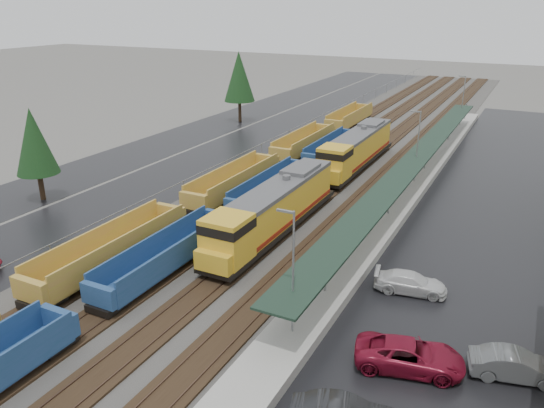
{
  "coord_description": "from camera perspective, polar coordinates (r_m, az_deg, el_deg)",
  "views": [
    {
      "loc": [
        19.99,
        -3.16,
        18.12
      ],
      "look_at": [
        0.91,
        34.37,
        2.0
      ],
      "focal_mm": 35.0,
      "sensor_mm": 36.0,
      "label": 1
    }
  ],
  "objects": [
    {
      "name": "locomotive_trail",
      "position": [
        61.27,
        8.99,
        5.79
      ],
      "size": [
        2.96,
        19.53,
        4.42
      ],
      "color": "black",
      "rests_on": "ground"
    },
    {
      "name": "west_road",
      "position": [
        79.64,
        -8.36,
        7.58
      ],
      "size": [
        9.0,
        160.0,
        0.02
      ],
      "primitive_type": "cube",
      "color": "black",
      "rests_on": "ground"
    },
    {
      "name": "chainlink_fence",
      "position": [
        70.27,
        1.34,
        7.35
      ],
      "size": [
        0.08,
        160.04,
        2.02
      ],
      "color": "gray",
      "rests_on": "ground"
    },
    {
      "name": "locomotive_lead",
      "position": [
        42.73,
        0.01,
        -0.69
      ],
      "size": [
        2.96,
        19.53,
        4.42
      ],
      "color": "black",
      "rests_on": "ground"
    },
    {
      "name": "west_parking_lot",
      "position": [
        74.45,
        -1.99,
        6.86
      ],
      "size": [
        10.0,
        160.0,
        0.02
      ],
      "primitive_type": "cube",
      "color": "black",
      "rests_on": "ground"
    },
    {
      "name": "parked_car_east_e",
      "position": [
        30.85,
        24.74,
        -15.52
      ],
      "size": [
        2.65,
        4.83,
        1.51
      ],
      "primitive_type": "imported",
      "rotation": [
        0.0,
        0.0,
        1.81
      ],
      "color": "#515456",
      "rests_on": "ground"
    },
    {
      "name": "station_platform",
      "position": [
        56.92,
        15.03,
        2.43
      ],
      "size": [
        3.0,
        80.0,
        8.0
      ],
      "color": "#9E9B93",
      "rests_on": "ground"
    },
    {
      "name": "tree_west_far",
      "position": [
        85.57,
        -3.56,
        13.53
      ],
      "size": [
        4.84,
        4.84,
        11.0
      ],
      "color": "#332316",
      "rests_on": "ground"
    },
    {
      "name": "tree_west_near",
      "position": [
        54.91,
        -24.23,
        6.16
      ],
      "size": [
        3.96,
        3.96,
        9.0
      ],
      "color": "#332316",
      "rests_on": "ground"
    },
    {
      "name": "parked_car_east_b",
      "position": [
        29.72,
        14.57,
        -15.51
      ],
      "size": [
        3.85,
        6.13,
        1.58
      ],
      "primitive_type": "imported",
      "rotation": [
        0.0,
        0.0,
        1.8
      ],
      "color": "maroon",
      "rests_on": "ground"
    },
    {
      "name": "east_commuter_lot",
      "position": [
        56.17,
        24.4,
        0.2
      ],
      "size": [
        16.0,
        100.0,
        0.02
      ],
      "primitive_type": "cube",
      "color": "black",
      "rests_on": "ground"
    },
    {
      "name": "parked_car_east_c",
      "position": [
        36.64,
        14.67,
        -8.22
      ],
      "size": [
        2.73,
        5.0,
        1.37
      ],
      "primitive_type": "imported",
      "rotation": [
        0.0,
        0.0,
        1.75
      ],
      "color": "silver",
      "rests_on": "ground"
    },
    {
      "name": "trackbed",
      "position": [
        68.64,
        9.1,
        5.51
      ],
      "size": [
        14.6,
        160.0,
        0.22
      ],
      "color": "black",
      "rests_on": "ground"
    },
    {
      "name": "well_string_blue",
      "position": [
        38.66,
        -11.13,
        -5.53
      ],
      "size": [
        2.56,
        80.26,
        2.27
      ],
      "color": "navy",
      "rests_on": "ground"
    },
    {
      "name": "ballast_strip",
      "position": [
        68.68,
        9.09,
        5.42
      ],
      "size": [
        20.0,
        160.0,
        0.08
      ],
      "primitive_type": "cube",
      "color": "#302D2B",
      "rests_on": "ground"
    },
    {
      "name": "well_string_yellow",
      "position": [
        46.17,
        -9.56,
        -0.82
      ],
      "size": [
        2.81,
        101.58,
        2.49
      ],
      "color": "#AE9A30",
      "rests_on": "ground"
    }
  ]
}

